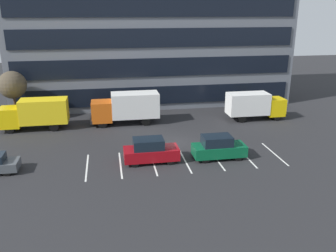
{
  "coord_description": "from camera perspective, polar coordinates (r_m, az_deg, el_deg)",
  "views": [
    {
      "loc": [
        -6.38,
        -32.5,
        12.71
      ],
      "look_at": [
        -0.54,
        1.09,
        1.4
      ],
      "focal_mm": 38.26,
      "sensor_mm": 36.0,
      "label": 1
    }
  ],
  "objects": [
    {
      "name": "box_truck_orange",
      "position": [
        40.89,
        -6.61,
        3.06
      ],
      "size": [
        7.71,
        2.55,
        3.58
      ],
      "color": "#D85914",
      "rests_on": "ground_plane"
    },
    {
      "name": "lot_markings",
      "position": [
        31.51,
        2.69,
        -5.45
      ],
      "size": [
        16.94,
        5.4,
        0.01
      ],
      "color": "silver",
      "rests_on": "ground_plane"
    },
    {
      "name": "suv_forest",
      "position": [
        31.83,
        8.03,
        -3.4
      ],
      "size": [
        4.64,
        1.97,
        2.1
      ],
      "color": "#0C5933",
      "rests_on": "ground_plane"
    },
    {
      "name": "bare_tree",
      "position": [
        44.67,
        -23.55,
        6.0
      ],
      "size": [
        3.16,
        3.16,
        5.92
      ],
      "color": "#473323",
      "rests_on": "ground_plane"
    },
    {
      "name": "suv_maroon",
      "position": [
        30.8,
        -2.82,
        -3.96
      ],
      "size": [
        4.71,
        2.0,
        2.13
      ],
      "color": "maroon",
      "rests_on": "ground_plane"
    },
    {
      "name": "box_truck_yellow",
      "position": [
        43.51,
        13.64,
        3.33
      ],
      "size": [
        6.96,
        2.3,
        3.22
      ],
      "color": "yellow",
      "rests_on": "ground_plane"
    },
    {
      "name": "office_building",
      "position": [
        50.89,
        -2.76,
        16.18
      ],
      "size": [
        36.67,
        12.05,
        21.6
      ],
      "color": "slate",
      "rests_on": "ground_plane"
    },
    {
      "name": "box_truck_yellow_all",
      "position": [
        41.32,
        -20.34,
        1.99
      ],
      "size": [
        7.22,
        2.39,
        3.35
      ],
      "color": "yellow",
      "rests_on": "ground_plane"
    },
    {
      "name": "ground_plane",
      "position": [
        35.47,
        1.17,
        -2.65
      ],
      "size": [
        120.0,
        120.0,
        0.0
      ],
      "primitive_type": "plane",
      "color": "#262628"
    }
  ]
}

